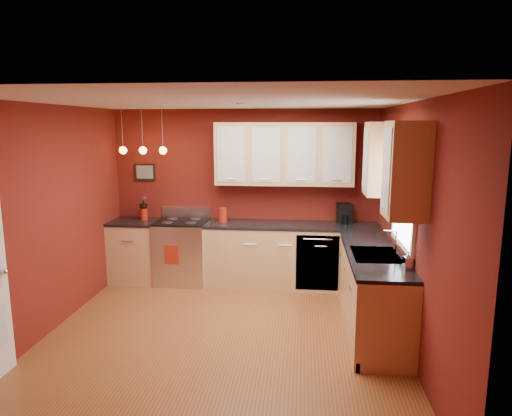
# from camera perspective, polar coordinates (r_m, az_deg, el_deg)

# --- Properties ---
(floor) EXTENTS (4.20, 4.20, 0.00)m
(floor) POSITION_cam_1_polar(r_m,az_deg,el_deg) (5.35, -4.29, -15.88)
(floor) COLOR #964B2B
(floor) RESTS_ON ground
(ceiling) EXTENTS (4.00, 4.20, 0.02)m
(ceiling) POSITION_cam_1_polar(r_m,az_deg,el_deg) (4.81, -4.72, 13.12)
(ceiling) COLOR beige
(ceiling) RESTS_ON wall_back
(wall_back) EXTENTS (4.00, 0.02, 2.60)m
(wall_back) POSITION_cam_1_polar(r_m,az_deg,el_deg) (6.96, -1.40, 1.54)
(wall_back) COLOR maroon
(wall_back) RESTS_ON floor
(wall_front) EXTENTS (4.00, 0.02, 2.60)m
(wall_front) POSITION_cam_1_polar(r_m,az_deg,el_deg) (2.96, -11.93, -10.89)
(wall_front) COLOR maroon
(wall_front) RESTS_ON floor
(wall_left) EXTENTS (0.02, 4.20, 2.60)m
(wall_left) POSITION_cam_1_polar(r_m,az_deg,el_deg) (5.63, -24.95, -1.52)
(wall_left) COLOR maroon
(wall_left) RESTS_ON floor
(wall_right) EXTENTS (0.02, 4.20, 2.60)m
(wall_right) POSITION_cam_1_polar(r_m,az_deg,el_deg) (4.97, 18.84, -2.57)
(wall_right) COLOR maroon
(wall_right) RESTS_ON floor
(base_cabinets_back_left) EXTENTS (0.70, 0.60, 0.90)m
(base_cabinets_back_left) POSITION_cam_1_polar(r_m,az_deg,el_deg) (7.25, -14.78, -5.32)
(base_cabinets_back_left) COLOR tan
(base_cabinets_back_left) RESTS_ON floor
(base_cabinets_back_right) EXTENTS (2.54, 0.60, 0.90)m
(base_cabinets_back_right) POSITION_cam_1_polar(r_m,az_deg,el_deg) (6.80, 4.46, -6.04)
(base_cabinets_back_right) COLOR tan
(base_cabinets_back_right) RESTS_ON floor
(base_cabinets_right) EXTENTS (0.60, 2.10, 0.90)m
(base_cabinets_right) POSITION_cam_1_polar(r_m,az_deg,el_deg) (5.58, 14.25, -10.05)
(base_cabinets_right) COLOR tan
(base_cabinets_right) RESTS_ON floor
(counter_back_left) EXTENTS (0.70, 0.62, 0.04)m
(counter_back_left) POSITION_cam_1_polar(r_m,az_deg,el_deg) (7.14, -14.95, -1.68)
(counter_back_left) COLOR black
(counter_back_left) RESTS_ON base_cabinets_back_left
(counter_back_right) EXTENTS (2.54, 0.62, 0.04)m
(counter_back_right) POSITION_cam_1_polar(r_m,az_deg,el_deg) (6.68, 4.51, -2.17)
(counter_back_right) COLOR black
(counter_back_right) RESTS_ON base_cabinets_back_right
(counter_right) EXTENTS (0.62, 2.10, 0.04)m
(counter_right) POSITION_cam_1_polar(r_m,az_deg,el_deg) (5.44, 14.46, -5.40)
(counter_right) COLOR black
(counter_right) RESTS_ON base_cabinets_right
(gas_range) EXTENTS (0.76, 0.64, 1.11)m
(gas_range) POSITION_cam_1_polar(r_m,az_deg,el_deg) (7.02, -9.18, -5.35)
(gas_range) COLOR silver
(gas_range) RESTS_ON floor
(dishwasher_front) EXTENTS (0.60, 0.02, 0.80)m
(dishwasher_front) POSITION_cam_1_polar(r_m,az_deg,el_deg) (6.53, 7.66, -6.81)
(dishwasher_front) COLOR silver
(dishwasher_front) RESTS_ON base_cabinets_back_right
(sink) EXTENTS (0.50, 0.70, 0.33)m
(sink) POSITION_cam_1_polar(r_m,az_deg,el_deg) (5.29, 14.72, -5.89)
(sink) COLOR gray
(sink) RESTS_ON counter_right
(window) EXTENTS (0.06, 1.02, 1.22)m
(window) POSITION_cam_1_polar(r_m,az_deg,el_deg) (5.19, 18.09, 2.35)
(window) COLOR white
(window) RESTS_ON wall_right
(upper_cabinets_back) EXTENTS (2.00, 0.35, 0.90)m
(upper_cabinets_back) POSITION_cam_1_polar(r_m,az_deg,el_deg) (6.67, 3.54, 6.76)
(upper_cabinets_back) COLOR tan
(upper_cabinets_back) RESTS_ON wall_back
(upper_cabinets_right) EXTENTS (0.35, 1.95, 0.90)m
(upper_cabinets_right) POSITION_cam_1_polar(r_m,az_deg,el_deg) (5.16, 16.56, 5.31)
(upper_cabinets_right) COLOR tan
(upper_cabinets_right) RESTS_ON wall_right
(wall_picture) EXTENTS (0.32, 0.03, 0.26)m
(wall_picture) POSITION_cam_1_polar(r_m,az_deg,el_deg) (7.26, -13.69, 4.40)
(wall_picture) COLOR black
(wall_picture) RESTS_ON wall_back
(pendant_lights) EXTENTS (0.71, 0.11, 0.66)m
(pendant_lights) POSITION_cam_1_polar(r_m,az_deg,el_deg) (6.89, -13.95, 7.07)
(pendant_lights) COLOR gray
(pendant_lights) RESTS_ON ceiling
(red_canister) EXTENTS (0.14, 0.14, 0.21)m
(red_canister) POSITION_cam_1_polar(r_m,az_deg,el_deg) (6.81, -4.18, -0.84)
(red_canister) COLOR maroon
(red_canister) RESTS_ON counter_back_right
(red_vase) EXTENTS (0.11, 0.11, 0.17)m
(red_vase) POSITION_cam_1_polar(r_m,az_deg,el_deg) (7.15, -13.84, -0.74)
(red_vase) COLOR maroon
(red_vase) RESTS_ON counter_back_left
(flowers) EXTENTS (0.16, 0.16, 0.22)m
(flowers) POSITION_cam_1_polar(r_m,az_deg,el_deg) (7.12, -13.90, 0.65)
(flowers) COLOR maroon
(flowers) RESTS_ON red_vase
(coffee_maker) EXTENTS (0.24, 0.23, 0.29)m
(coffee_maker) POSITION_cam_1_polar(r_m,az_deg,el_deg) (6.83, 11.00, -0.74)
(coffee_maker) COLOR black
(coffee_maker) RESTS_ON counter_back_right
(soap_pump) EXTENTS (0.10, 0.10, 0.19)m
(soap_pump) POSITION_cam_1_polar(r_m,az_deg,el_deg) (4.83, 18.45, -6.18)
(soap_pump) COLOR white
(soap_pump) RESTS_ON counter_right
(dish_towel) EXTENTS (0.21, 0.01, 0.29)m
(dish_towel) POSITION_cam_1_polar(r_m,az_deg,el_deg) (6.73, -10.54, -5.75)
(dish_towel) COLOR maroon
(dish_towel) RESTS_ON gas_range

